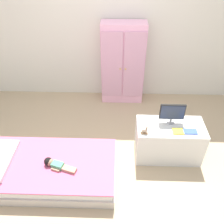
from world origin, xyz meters
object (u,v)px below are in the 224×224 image
object	(u,v)px
book_yellow	(178,131)
rocking_horse_toy	(145,130)
tv_monitor	(172,113)
book_blue	(190,131)
bed	(50,169)
doll	(54,164)
tv_stand	(168,141)
wardrobe	(123,64)

from	to	relation	value
book_yellow	rocking_horse_toy	bearing A→B (deg)	-173.75
tv_monitor	book_blue	distance (m)	0.30
bed	doll	size ratio (longest dim) A/B	4.04
tv_stand	rocking_horse_toy	world-z (taller)	rocking_horse_toy
book_blue	book_yellow	bearing A→B (deg)	180.00
wardrobe	book_blue	xyz separation A→B (m)	(0.79, -1.37, -0.16)
bed	book_blue	size ratio (longest dim) A/B	9.81
bed	tv_stand	bearing A→B (deg)	15.24
book_yellow	book_blue	distance (m)	0.14
doll	rocking_horse_toy	xyz separation A→B (m)	(1.03, 0.30, 0.26)
tv_monitor	book_yellow	size ratio (longest dim) A/B	2.30
doll	wardrobe	xyz separation A→B (m)	(0.77, 1.72, 0.38)
tv_monitor	book_yellow	bearing A→B (deg)	-69.03
tv_stand	book_blue	size ratio (longest dim) A/B	5.16
wardrobe	rocking_horse_toy	distance (m)	1.44
doll	wardrobe	distance (m)	1.92
rocking_horse_toy	book_blue	xyz separation A→B (m)	(0.54, 0.04, -0.04)
wardrobe	tv_monitor	bearing A→B (deg)	-64.23
tv_monitor	wardrobe	bearing A→B (deg)	115.77
tv_stand	bed	bearing A→B (deg)	-164.76
tv_monitor	tv_stand	bearing A→B (deg)	-88.91
book_yellow	bed	bearing A→B (deg)	-168.73
wardrobe	rocking_horse_toy	xyz separation A→B (m)	(0.25, -1.41, -0.12)
book_blue	tv_monitor	bearing A→B (deg)	141.28
tv_stand	tv_monitor	bearing A→B (deg)	91.09
rocking_horse_toy	book_yellow	xyz separation A→B (m)	(0.39, 0.04, -0.04)
doll	rocking_horse_toy	world-z (taller)	rocking_horse_toy
rocking_horse_toy	book_yellow	bearing A→B (deg)	6.25
rocking_horse_toy	book_blue	size ratio (longest dim) A/B	0.66
book_yellow	doll	bearing A→B (deg)	-166.38
tv_monitor	rocking_horse_toy	world-z (taller)	tv_monitor
doll	wardrobe	world-z (taller)	wardrobe
tv_stand	rocking_horse_toy	bearing A→B (deg)	-157.65
doll	bed	bearing A→B (deg)	153.13
bed	doll	distance (m)	0.19
tv_monitor	book_yellow	distance (m)	0.23
doll	book_yellow	bearing A→B (deg)	13.62
tv_monitor	bed	bearing A→B (deg)	-162.18
wardrobe	book_blue	size ratio (longest dim) A/B	8.31
wardrobe	tv_stand	xyz separation A→B (m)	(0.58, -1.28, -0.41)
doll	book_blue	world-z (taller)	book_blue
wardrobe	tv_monitor	world-z (taller)	wardrobe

